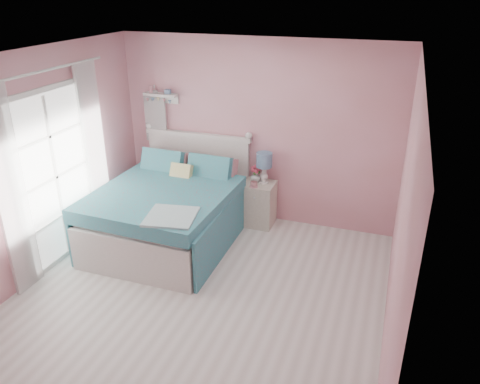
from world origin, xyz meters
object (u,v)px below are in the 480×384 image
Objects in this scene: bed at (169,212)px; table_lamp at (264,162)px; nightstand at (259,204)px; teacup at (254,184)px; vase at (255,177)px.

bed reaches higher than table_lamp.
teacup is (-0.03, -0.14, 0.36)m from nightstand.
vase is 0.20m from teacup.
nightstand is at bearing -37.21° from vase.
teacup is at bearing -103.73° from nightstand.
bed is 1.32m from vase.
bed is 1.22m from teacup.
vase is at bearing 142.79° from nightstand.
teacup is at bearing 37.00° from bed.
teacup is at bearing -79.10° from vase.
bed is 14.22× the size of vase.
teacup is (0.04, -0.19, -0.04)m from vase.
nightstand is 1.43× the size of table_lamp.
table_lamp is 0.27m from vase.
vase is (-0.13, 0.01, -0.24)m from table_lamp.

